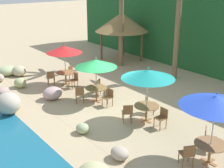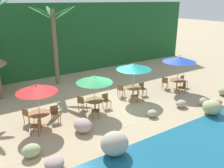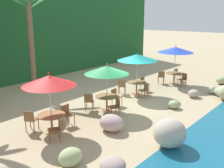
# 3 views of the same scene
# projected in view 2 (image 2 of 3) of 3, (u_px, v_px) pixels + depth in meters

# --- Properties ---
(ground_plane) EXTENTS (120.00, 120.00, 0.00)m
(ground_plane) POSITION_uv_depth(u_px,v_px,m) (112.00, 106.00, 14.90)
(ground_plane) COLOR tan
(terrace_deck) EXTENTS (18.00, 5.20, 0.01)m
(terrace_deck) POSITION_uv_depth(u_px,v_px,m) (112.00, 106.00, 14.90)
(terrace_deck) COLOR tan
(terrace_deck) RESTS_ON ground
(foliage_backdrop) EXTENTS (28.00, 2.40, 6.00)m
(foliage_backdrop) POSITION_uv_depth(u_px,v_px,m) (56.00, 39.00, 21.00)
(foliage_backdrop) COLOR #1E5628
(foliage_backdrop) RESTS_ON ground
(rock_seawall) EXTENTS (17.64, 3.65, 1.01)m
(rock_seawall) POSITION_uv_depth(u_px,v_px,m) (150.00, 121.00, 12.33)
(rock_seawall) COLOR #A4B279
(rock_seawall) RESTS_ON ground
(umbrella_red) EXTENTS (2.05, 2.05, 2.42)m
(umbrella_red) POSITION_uv_depth(u_px,v_px,m) (37.00, 88.00, 11.86)
(umbrella_red) COLOR silver
(umbrella_red) RESTS_ON ground
(dining_table_red) EXTENTS (1.10, 1.10, 0.74)m
(dining_table_red) POSITION_uv_depth(u_px,v_px,m) (40.00, 115.00, 12.36)
(dining_table_red) COLOR olive
(dining_table_red) RESTS_ON ground
(chair_red_seaward) EXTENTS (0.42, 0.43, 0.87)m
(chair_red_seaward) POSITION_uv_depth(u_px,v_px,m) (55.00, 112.00, 12.90)
(chair_red_seaward) COLOR brown
(chair_red_seaward) RESTS_ON ground
(chair_red_inland) EXTENTS (0.57, 0.57, 0.87)m
(chair_red_inland) POSITION_uv_depth(u_px,v_px,m) (27.00, 114.00, 12.72)
(chair_red_inland) COLOR brown
(chair_red_inland) RESTS_ON ground
(chair_red_left) EXTENTS (0.58, 0.58, 0.87)m
(chair_red_left) POSITION_uv_depth(u_px,v_px,m) (37.00, 125.00, 11.60)
(chair_red_left) COLOR brown
(chair_red_left) RESTS_ON ground
(umbrella_green) EXTENTS (2.09, 2.09, 2.32)m
(umbrella_green) POSITION_uv_depth(u_px,v_px,m) (94.00, 79.00, 13.51)
(umbrella_green) COLOR silver
(umbrella_green) RESTS_ON ground
(dining_table_green) EXTENTS (1.10, 1.10, 0.74)m
(dining_table_green) POSITION_uv_depth(u_px,v_px,m) (95.00, 102.00, 13.97)
(dining_table_green) COLOR olive
(dining_table_green) RESTS_ON ground
(chair_green_seaward) EXTENTS (0.44, 0.45, 0.87)m
(chair_green_seaward) POSITION_uv_depth(u_px,v_px,m) (106.00, 100.00, 14.55)
(chair_green_seaward) COLOR brown
(chair_green_seaward) RESTS_ON ground
(chair_green_inland) EXTENTS (0.59, 0.59, 0.87)m
(chair_green_inland) POSITION_uv_depth(u_px,v_px,m) (81.00, 102.00, 14.24)
(chair_green_inland) COLOR brown
(chair_green_inland) RESTS_ON ground
(chair_green_left) EXTENTS (0.57, 0.57, 0.87)m
(chair_green_left) POSITION_uv_depth(u_px,v_px,m) (97.00, 110.00, 13.21)
(chair_green_left) COLOR brown
(chair_green_left) RESTS_ON ground
(umbrella_teal) EXTENTS (2.28, 2.28, 2.47)m
(umbrella_teal) POSITION_uv_depth(u_px,v_px,m) (134.00, 67.00, 15.44)
(umbrella_teal) COLOR silver
(umbrella_teal) RESTS_ON ground
(dining_table_teal) EXTENTS (1.10, 1.10, 0.74)m
(dining_table_teal) POSITION_uv_depth(u_px,v_px,m) (133.00, 89.00, 15.96)
(dining_table_teal) COLOR olive
(dining_table_teal) RESTS_ON ground
(chair_teal_seaward) EXTENTS (0.43, 0.44, 0.87)m
(chair_teal_seaward) POSITION_uv_depth(u_px,v_px,m) (142.00, 88.00, 16.49)
(chair_teal_seaward) COLOR brown
(chair_teal_seaward) RESTS_ON ground
(chair_teal_inland) EXTENTS (0.59, 0.58, 0.87)m
(chair_teal_inland) POSITION_uv_depth(u_px,v_px,m) (121.00, 89.00, 16.24)
(chair_teal_inland) COLOR brown
(chair_teal_inland) RESTS_ON ground
(chair_teal_left) EXTENTS (0.58, 0.58, 0.87)m
(chair_teal_left) POSITION_uv_depth(u_px,v_px,m) (136.00, 95.00, 15.19)
(chair_teal_left) COLOR brown
(chair_teal_left) RESTS_ON ground
(umbrella_blue) EXTENTS (2.36, 2.36, 2.59)m
(umbrella_blue) POSITION_uv_depth(u_px,v_px,m) (179.00, 59.00, 16.85)
(umbrella_blue) COLOR silver
(umbrella_blue) RESTS_ON ground
(dining_table_blue) EXTENTS (1.10, 1.10, 0.74)m
(dining_table_blue) POSITION_uv_depth(u_px,v_px,m) (177.00, 82.00, 17.41)
(dining_table_blue) COLOR olive
(dining_table_blue) RESTS_ON ground
(chair_blue_seaward) EXTENTS (0.45, 0.46, 0.87)m
(chair_blue_seaward) POSITION_uv_depth(u_px,v_px,m) (183.00, 80.00, 18.00)
(chair_blue_seaward) COLOR brown
(chair_blue_seaward) RESTS_ON ground
(chair_blue_inland) EXTENTS (0.59, 0.59, 0.87)m
(chair_blue_inland) POSITION_uv_depth(u_px,v_px,m) (165.00, 82.00, 17.68)
(chair_blue_inland) COLOR brown
(chair_blue_inland) RESTS_ON ground
(chair_blue_left) EXTENTS (0.57, 0.57, 0.87)m
(chair_blue_left) POSITION_uv_depth(u_px,v_px,m) (183.00, 87.00, 16.65)
(chair_blue_left) COLOR brown
(chair_blue_left) RESTS_ON ground
(palm_tree_second) EXTENTS (3.30, 3.46, 5.84)m
(palm_tree_second) POSITION_uv_depth(u_px,v_px,m) (54.00, 34.00, 17.54)
(palm_tree_second) COLOR brown
(palm_tree_second) RESTS_ON ground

